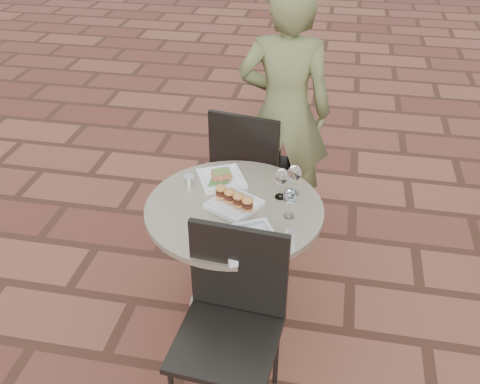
% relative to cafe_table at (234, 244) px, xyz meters
% --- Properties ---
extents(ground, '(60.00, 60.00, 0.00)m').
position_rel_cafe_table_xyz_m(ground, '(0.23, -0.05, -0.48)').
color(ground, brown).
rests_on(ground, ground).
extents(cafe_table, '(0.90, 0.90, 0.73)m').
position_rel_cafe_table_xyz_m(cafe_table, '(0.00, 0.00, 0.00)').
color(cafe_table, gray).
rests_on(cafe_table, ground).
extents(chair_far, '(0.51, 0.51, 0.93)m').
position_rel_cafe_table_xyz_m(chair_far, '(-0.05, 0.72, 0.07)').
color(chair_far, black).
rests_on(chair_far, ground).
extents(chair_near, '(0.47, 0.47, 0.93)m').
position_rel_cafe_table_xyz_m(chair_near, '(0.10, -0.53, 0.07)').
color(chair_near, black).
rests_on(chair_near, ground).
extents(diner, '(0.62, 0.43, 1.64)m').
position_rel_cafe_table_xyz_m(diner, '(0.13, 0.94, 0.33)').
color(diner, brown).
rests_on(diner, ground).
extents(plate_salmon, '(0.31, 0.31, 0.06)m').
position_rel_cafe_table_xyz_m(plate_salmon, '(-0.11, 0.22, 0.26)').
color(plate_salmon, white).
rests_on(plate_salmon, cafe_table).
extents(plate_sliders, '(0.30, 0.30, 0.14)m').
position_rel_cafe_table_xyz_m(plate_sliders, '(0.00, -0.00, 0.28)').
color(plate_sliders, white).
rests_on(plate_sliders, cafe_table).
extents(plate_tuna, '(0.35, 0.35, 0.03)m').
position_rel_cafe_table_xyz_m(plate_tuna, '(0.12, -0.28, 0.26)').
color(plate_tuna, white).
rests_on(plate_tuna, cafe_table).
extents(wine_glass_right, '(0.07, 0.07, 0.16)m').
position_rel_cafe_table_xyz_m(wine_glass_right, '(0.28, -0.03, 0.36)').
color(wine_glass_right, white).
rests_on(wine_glass_right, cafe_table).
extents(wine_glass_mid, '(0.07, 0.07, 0.17)m').
position_rel_cafe_table_xyz_m(wine_glass_mid, '(0.22, 0.13, 0.37)').
color(wine_glass_mid, white).
rests_on(wine_glass_mid, cafe_table).
extents(wine_glass_far, '(0.07, 0.07, 0.17)m').
position_rel_cafe_table_xyz_m(wine_glass_far, '(0.28, 0.17, 0.37)').
color(wine_glass_far, white).
rests_on(wine_glass_far, cafe_table).
extents(steel_ramekin, '(0.08, 0.08, 0.04)m').
position_rel_cafe_table_xyz_m(steel_ramekin, '(-0.28, 0.16, 0.27)').
color(steel_ramekin, silver).
rests_on(steel_ramekin, cafe_table).
extents(cutlery_set, '(0.09, 0.18, 0.00)m').
position_rel_cafe_table_xyz_m(cutlery_set, '(0.30, -0.22, 0.25)').
color(cutlery_set, silver).
rests_on(cutlery_set, cafe_table).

